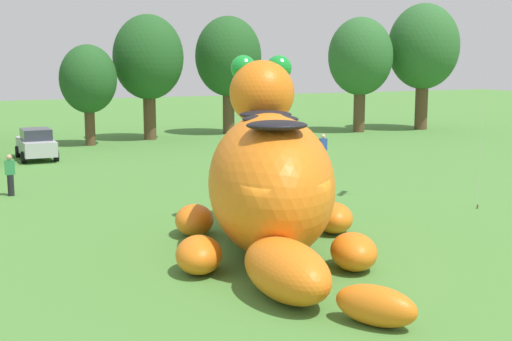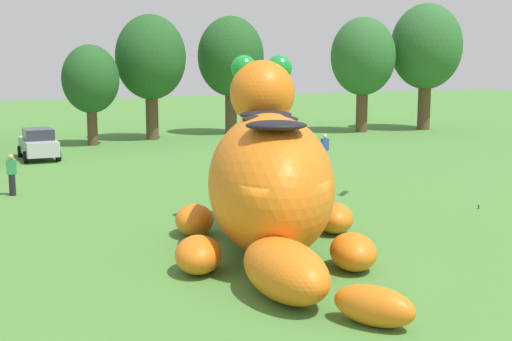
{
  "view_description": "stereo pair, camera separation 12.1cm",
  "coord_description": "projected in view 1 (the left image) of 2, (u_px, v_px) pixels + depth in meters",
  "views": [
    {
      "loc": [
        -7.84,
        -15.96,
        5.63
      ],
      "look_at": [
        0.69,
        2.87,
        2.24
      ],
      "focal_mm": 48.68,
      "sensor_mm": 36.0,
      "label": 1
    },
    {
      "loc": [
        -7.73,
        -16.01,
        5.63
      ],
      "look_at": [
        0.69,
        2.87,
        2.24
      ],
      "focal_mm": 48.68,
      "sensor_mm": 36.0,
      "label": 2
    }
  ],
  "objects": [
    {
      "name": "tree_centre",
      "position": [
        88.0,
        80.0,
        44.08
      ],
      "size": [
        3.62,
        3.62,
        6.43
      ],
      "color": "brown",
      "rests_on": "ground"
    },
    {
      "name": "tree_right",
      "position": [
        360.0,
        57.0,
        51.92
      ],
      "size": [
        4.84,
        4.84,
        8.59
      ],
      "color": "brown",
      "rests_on": "ground"
    },
    {
      "name": "giant_inflatable_creature",
      "position": [
        271.0,
        181.0,
        20.06
      ],
      "size": [
        7.17,
        11.45,
        5.7
      ],
      "color": "orange",
      "rests_on": "ground"
    },
    {
      "name": "spectator_wandering",
      "position": [
        10.0,
        175.0,
        28.35
      ],
      "size": [
        0.38,
        0.26,
        1.71
      ],
      "color": "black",
      "rests_on": "ground"
    },
    {
      "name": "tree_far_right",
      "position": [
        424.0,
        47.0,
        53.64
      ],
      "size": [
        5.48,
        5.48,
        9.73
      ],
      "color": "brown",
      "rests_on": "ground"
    },
    {
      "name": "tree_centre_right",
      "position": [
        148.0,
        58.0,
        47.06
      ],
      "size": [
        4.79,
        4.79,
        8.5
      ],
      "color": "brown",
      "rests_on": "ground"
    },
    {
      "name": "car_silver",
      "position": [
        36.0,
        144.0,
        38.52
      ],
      "size": [
        1.99,
        4.13,
        1.72
      ],
      "color": "#B7BABF",
      "rests_on": "ground"
    },
    {
      "name": "spectator_by_cars",
      "position": [
        323.0,
        151.0,
        35.83
      ],
      "size": [
        0.38,
        0.26,
        1.71
      ],
      "color": "#726656",
      "rests_on": "ground"
    },
    {
      "name": "tree_mid_right",
      "position": [
        228.0,
        57.0,
        50.63
      ],
      "size": [
        4.84,
        4.84,
        8.59
      ],
      "color": "brown",
      "rests_on": "ground"
    },
    {
      "name": "ground_plane",
      "position": [
        277.0,
        271.0,
        18.45
      ],
      "size": [
        160.0,
        160.0,
        0.0
      ],
      "primitive_type": "plane",
      "color": "#4C8438"
    }
  ]
}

